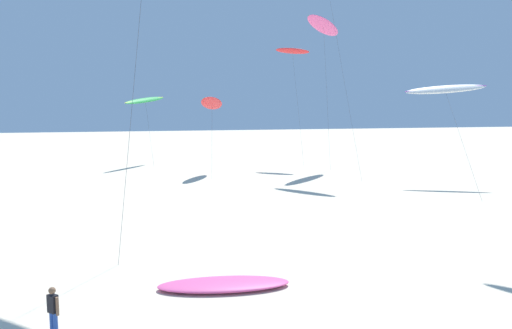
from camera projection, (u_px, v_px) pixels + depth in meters
name	position (u px, v px, depth m)	size (l,w,h in m)	color
flying_kite_0	(145.00, 100.00, 57.32)	(5.70, 7.45, 8.87)	green
flying_kite_1	(292.00, 51.00, 56.04)	(3.90, 4.08, 14.65)	red
flying_kite_4	(324.00, 26.00, 52.92)	(6.95, 6.25, 17.58)	#EA5193
flying_kite_6	(212.00, 103.00, 49.06)	(4.02, 6.75, 8.56)	red
flying_kite_7	(445.00, 89.00, 42.74)	(7.01, 10.76, 9.52)	white
grounded_kite_0	(224.00, 284.00, 17.73)	(5.30, 2.45, 0.30)	#EA5193
person_near_left	(53.00, 310.00, 13.75)	(0.38, 0.39, 1.60)	#284CA3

